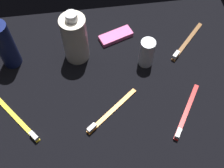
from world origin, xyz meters
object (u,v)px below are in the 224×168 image
Objects in this scene: toothbrush_red at (186,114)px; toothbrush_orange at (109,113)px; lotion_bottle at (5,45)px; deodorant_stick at (147,53)px; toothbrush_yellow at (19,121)px; toothbrush_brown at (186,43)px; snack_bar_pink at (116,36)px; bodywash_bottle at (75,38)px.

toothbrush_red is 1.05× the size of toothbrush_orange.
lotion_bottle is 1.95× the size of deodorant_stick.
toothbrush_yellow is at bearing -5.14° from toothbrush_red.
toothbrush_red is 1.13× the size of toothbrush_brown.
toothbrush_red reaches higher than snack_bar_pink.
deodorant_stick reaches higher than toothbrush_red.
deodorant_stick is at bearing 104.78° from snack_bar_pink.
toothbrush_red is 32.41cm from snack_bar_pink.
deodorant_stick is 15.20cm from toothbrush_brown.
deodorant_stick is at bearing 20.52° from toothbrush_brown.
toothbrush_yellow is 23.69cm from toothbrush_orange.
deodorant_stick reaches higher than toothbrush_orange.
lotion_bottle reaches higher than toothbrush_red.
toothbrush_yellow is (-2.45, 19.94, -7.44)cm from lotion_bottle.
deodorant_stick is 0.63× the size of toothbrush_orange.
toothbrush_orange is (20.05, -3.08, 0.00)cm from toothbrush_red.
snack_bar_pink is (-12.41, -5.30, -7.12)cm from bodywash_bottle.
toothbrush_yellow and toothbrush_brown have the same top height.
deodorant_stick reaches higher than toothbrush_brown.
toothbrush_orange is at bearing 177.94° from toothbrush_yellow.
bodywash_bottle is at bearing -71.40° from toothbrush_orange.
toothbrush_red is at bearing 171.26° from toothbrush_orange.
toothbrush_red is at bearing 111.69° from deodorant_stick.
toothbrush_brown is (-50.16, -19.48, 0.00)cm from toothbrush_yellow.
lotion_bottle is 1.17× the size of toothbrush_red.
toothbrush_red is (-46.18, 23.88, -7.44)cm from lotion_bottle.
snack_bar_pink is (-29.16, -25.02, 0.14)cm from toothbrush_yellow.
toothbrush_brown is 21.71cm from snack_bar_pink.
lotion_bottle is at bearing -38.52° from toothbrush_orange.
lotion_bottle is 53.14cm from toothbrush_brown.
toothbrush_red is at bearing 152.66° from lotion_bottle.
bodywash_bottle reaches higher than toothbrush_red.
toothbrush_orange is at bearing 49.94° from deodorant_stick.
snack_bar_pink is (14.56, -28.95, 0.14)cm from toothbrush_red.
toothbrush_brown is at bearing -159.48° from deodorant_stick.
deodorant_stick is 13.52cm from snack_bar_pink.
toothbrush_brown is at bearing -142.49° from toothbrush_orange.
deodorant_stick is 0.60× the size of toothbrush_red.
lotion_bottle is 1.24× the size of toothbrush_yellow.
toothbrush_red is 20.29cm from toothbrush_orange.
deodorant_stick is 20.10cm from toothbrush_red.
toothbrush_orange is at bearing -8.74° from toothbrush_red.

